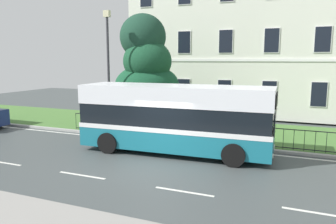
{
  "coord_description": "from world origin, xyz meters",
  "views": [
    {
      "loc": [
        5.35,
        -11.32,
        4.22
      ],
      "look_at": [
        -0.68,
        3.34,
        1.69
      ],
      "focal_mm": 35.12,
      "sensor_mm": 36.0,
      "label": 1
    }
  ],
  "objects_px": {
    "georgian_townhouse": "(258,29)",
    "single_decker_bus": "(175,118)",
    "street_lamp_post": "(108,63)",
    "evergreen_tree": "(146,81)"
  },
  "relations": [
    {
      "from": "single_decker_bus",
      "to": "georgian_townhouse",
      "type": "bearing_deg",
      "value": 80.94
    },
    {
      "from": "evergreen_tree",
      "to": "georgian_townhouse",
      "type": "bearing_deg",
      "value": 59.35
    },
    {
      "from": "georgian_townhouse",
      "to": "single_decker_bus",
      "type": "distance_m",
      "value": 15.12
    },
    {
      "from": "evergreen_tree",
      "to": "single_decker_bus",
      "type": "relative_size",
      "value": 0.82
    },
    {
      "from": "georgian_townhouse",
      "to": "single_decker_bus",
      "type": "xyz_separation_m",
      "value": [
        -1.64,
        -14.16,
        -5.03
      ]
    },
    {
      "from": "georgian_townhouse",
      "to": "evergreen_tree",
      "type": "relative_size",
      "value": 2.63
    },
    {
      "from": "evergreen_tree",
      "to": "street_lamp_post",
      "type": "xyz_separation_m",
      "value": [
        -1.27,
        -2.29,
        1.11
      ]
    },
    {
      "from": "single_decker_bus",
      "to": "street_lamp_post",
      "type": "height_order",
      "value": "street_lamp_post"
    },
    {
      "from": "georgian_townhouse",
      "to": "street_lamp_post",
      "type": "relative_size",
      "value": 2.75
    },
    {
      "from": "single_decker_bus",
      "to": "evergreen_tree",
      "type": "bearing_deg",
      "value": 125.73
    }
  ]
}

